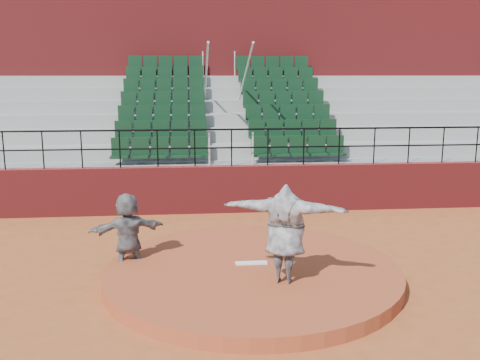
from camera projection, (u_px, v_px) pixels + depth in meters
name	position (u px, v px, depth m)	size (l,w,h in m)	color
ground	(252.00, 279.00, 10.02)	(90.00, 90.00, 0.00)	#A14E24
pitchers_mound	(252.00, 273.00, 9.99)	(5.50, 5.50, 0.25)	#A14424
pitching_rubber	(251.00, 263.00, 10.11)	(0.60, 0.15, 0.03)	white
boundary_wall	(232.00, 189.00, 14.77)	(24.00, 0.30, 1.30)	maroon
wall_railing	(232.00, 139.00, 14.50)	(24.04, 0.05, 1.03)	black
seating_deck	(223.00, 144.00, 18.18)	(24.00, 5.97, 4.63)	gray
press_box_facade	(217.00, 79.00, 21.62)	(24.00, 3.00, 7.10)	maroon
pitcher	(285.00, 234.00, 9.09)	(2.12, 0.58, 1.72)	black
fielder	(128.00, 233.00, 10.27)	(1.45, 0.46, 1.57)	black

